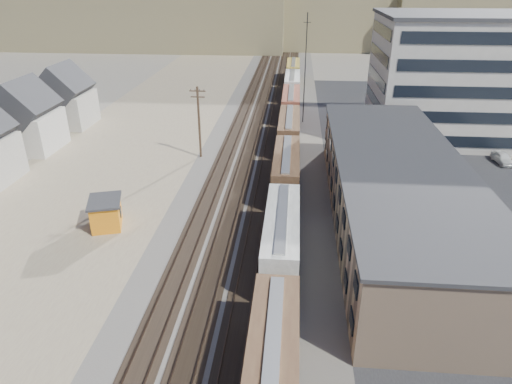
# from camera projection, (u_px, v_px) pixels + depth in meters

# --- Properties ---
(ballast_bed) EXTENTS (18.00, 200.00, 0.06)m
(ballast_bed) POSITION_uv_depth(u_px,v_px,m) (265.00, 140.00, 71.27)
(ballast_bed) COLOR #4C4742
(ballast_bed) RESTS_ON ground
(dirt_yard) EXTENTS (24.00, 180.00, 0.03)m
(dirt_yard) POSITION_uv_depth(u_px,v_px,m) (117.00, 159.00, 63.86)
(dirt_yard) COLOR #806D58
(dirt_yard) RESTS_ON ground
(asphalt_lot) EXTENTS (26.00, 120.00, 0.04)m
(asphalt_lot) POSITION_uv_depth(u_px,v_px,m) (434.00, 185.00, 56.09)
(asphalt_lot) COLOR #232326
(asphalt_lot) RESTS_ON ground
(rail_tracks) EXTENTS (11.40, 200.00, 0.24)m
(rail_tracks) POSITION_uv_depth(u_px,v_px,m) (261.00, 139.00, 71.28)
(rail_tracks) COLOR black
(rail_tracks) RESTS_ON ground
(freight_train) EXTENTS (3.00, 119.74, 4.46)m
(freight_train) POSITION_uv_depth(u_px,v_px,m) (288.00, 146.00, 60.68)
(freight_train) COLOR black
(freight_train) RESTS_ON ground
(warehouse) EXTENTS (12.40, 40.40, 7.25)m
(warehouse) POSITION_uv_depth(u_px,v_px,m) (395.00, 191.00, 46.08)
(warehouse) COLOR tan
(warehouse) RESTS_ON ground
(office_tower) EXTENTS (22.60, 18.60, 18.45)m
(office_tower) POSITION_uv_depth(u_px,v_px,m) (450.00, 77.00, 69.54)
(office_tower) COLOR #9E998E
(office_tower) RESTS_ON ground
(utility_pole_north) EXTENTS (2.20, 0.32, 10.00)m
(utility_pole_north) POSITION_uv_depth(u_px,v_px,m) (199.00, 121.00, 62.47)
(utility_pole_north) COLOR #382619
(utility_pole_north) RESTS_ON ground
(radio_mast) EXTENTS (1.20, 0.16, 18.00)m
(radio_mast) POSITION_uv_depth(u_px,v_px,m) (305.00, 69.00, 75.84)
(radio_mast) COLOR black
(radio_mast) RESTS_ON ground
(hills_north) EXTENTS (265.00, 80.00, 32.00)m
(hills_north) POSITION_uv_depth(u_px,v_px,m) (287.00, 1.00, 171.06)
(hills_north) COLOR brown
(hills_north) RESTS_ON ground
(maintenance_shed) EXTENTS (4.22, 4.84, 2.99)m
(maintenance_shed) POSITION_uv_depth(u_px,v_px,m) (106.00, 213.00, 46.41)
(maintenance_shed) COLOR orange
(maintenance_shed) RESTS_ON ground
(parked_car_white) EXTENTS (1.59, 4.19, 1.36)m
(parked_car_white) POSITION_uv_depth(u_px,v_px,m) (475.00, 329.00, 32.49)
(parked_car_white) COLOR white
(parked_car_white) RESTS_ON ground
(parked_car_blue) EXTENTS (5.13, 6.35, 1.61)m
(parked_car_blue) POSITION_uv_depth(u_px,v_px,m) (403.00, 142.00, 68.06)
(parked_car_blue) COLOR navy
(parked_car_blue) RESTS_ON ground
(parked_car_far) EXTENTS (1.99, 4.40, 1.47)m
(parked_car_far) POSITION_uv_depth(u_px,v_px,m) (503.00, 158.00, 62.32)
(parked_car_far) COLOR silver
(parked_car_far) RESTS_ON ground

